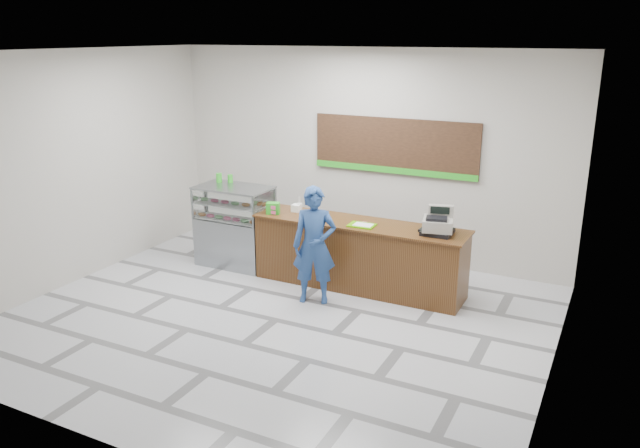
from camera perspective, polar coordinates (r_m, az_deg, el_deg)
The scene contains 16 objects.
floor at distance 8.54m, azimuth -4.12°, elevation -8.73°, with size 7.00×7.00×0.00m, color silver.
back_wall at distance 10.56m, azimuth 4.03°, elevation 6.34°, with size 7.00×7.00×0.00m, color beige.
ceiling at distance 7.69m, azimuth -4.69°, elevation 15.43°, with size 7.00×7.00×0.00m, color silver.
sales_counter at distance 9.39m, azimuth 3.55°, elevation -2.86°, with size 3.26×0.76×1.03m.
display_case at distance 10.36m, azimuth -7.79°, elevation -0.12°, with size 1.22×0.72×1.33m.
menu_board at distance 10.29m, azimuth 6.81°, elevation 7.01°, with size 2.80×0.06×0.90m.
cash_register at distance 8.81m, azimuth 10.75°, elevation 0.02°, with size 0.49×0.51×0.39m.
card_terminal at distance 8.92m, azimuth 9.39°, elevation -0.52°, with size 0.08×0.16×0.04m, color black.
serving_tray at distance 9.06m, azimuth 3.85°, elevation -0.11°, with size 0.39×0.29×0.02m.
napkin_box at distance 9.77m, azimuth -2.17°, elevation 1.47°, with size 0.13×0.13×0.11m, color white.
straw_cup at distance 9.79m, azimuth -1.88°, elevation 1.55°, with size 0.08×0.08×0.12m, color silver.
promo_box at distance 9.66m, azimuth -4.32°, elevation 1.45°, with size 0.20×0.13×0.18m, color green.
donut_decal at distance 9.20m, azimuth 3.95°, elevation 0.09°, with size 0.15×0.15×0.00m, color #ED5489.
green_cup_left at distance 10.52m, azimuth -9.22°, elevation 4.20°, with size 0.10×0.10×0.15m, color green.
green_cup_right at distance 10.48m, azimuth -8.21°, elevation 4.14°, with size 0.09×0.09×0.13m, color green.
customer at distance 8.79m, azimuth -0.51°, elevation -1.97°, with size 0.62×0.40×1.69m, color navy.
Camera 1 is at (3.98, -6.58, 3.72)m, focal length 35.00 mm.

